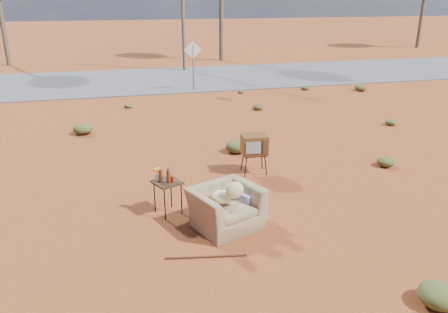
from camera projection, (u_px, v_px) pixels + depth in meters
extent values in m
plane|color=brown|center=(231.00, 221.00, 8.32)|extent=(140.00, 140.00, 0.00)
cube|color=#565659|center=(154.00, 80.00, 21.93)|extent=(140.00, 7.00, 0.04)
imported|color=olive|center=(226.00, 201.00, 7.97)|extent=(1.38, 1.15, 1.03)
ellipsoid|color=#D2CB80|center=(221.00, 197.00, 7.95)|extent=(0.37, 0.37, 0.22)
ellipsoid|color=#D2CB80|center=(235.00, 190.00, 7.75)|extent=(0.33, 0.16, 0.33)
cube|color=#202E96|center=(245.00, 202.00, 8.43)|extent=(0.74, 0.90, 0.60)
cube|color=black|center=(254.00, 154.00, 10.43)|extent=(0.56, 0.44, 0.03)
cylinder|color=black|center=(246.00, 167.00, 10.30)|extent=(0.03, 0.03, 0.48)
cylinder|color=black|center=(266.00, 166.00, 10.38)|extent=(0.03, 0.03, 0.48)
cylinder|color=black|center=(242.00, 161.00, 10.65)|extent=(0.03, 0.03, 0.48)
cylinder|color=black|center=(262.00, 160.00, 10.73)|extent=(0.03, 0.03, 0.48)
cube|color=brown|center=(254.00, 144.00, 10.34)|extent=(0.63, 0.50, 0.46)
cube|color=gray|center=(253.00, 148.00, 10.11)|extent=(0.36, 0.05, 0.29)
cube|color=#472D19|center=(265.00, 147.00, 10.15)|extent=(0.14, 0.03, 0.33)
cube|color=#3C2815|center=(167.00, 182.00, 8.41)|extent=(0.63, 0.63, 0.04)
cylinder|color=black|center=(165.00, 204.00, 8.28)|extent=(0.02, 0.02, 0.66)
cylinder|color=black|center=(181.00, 198.00, 8.50)|extent=(0.02, 0.02, 0.66)
cylinder|color=black|center=(155.00, 197.00, 8.56)|extent=(0.02, 0.02, 0.66)
cylinder|color=black|center=(171.00, 192.00, 8.78)|extent=(0.02, 0.02, 0.66)
cylinder|color=#481F0C|center=(161.00, 176.00, 8.33)|extent=(0.07, 0.07, 0.25)
cylinder|color=#481F0C|center=(168.00, 177.00, 8.30)|extent=(0.06, 0.06, 0.26)
cylinder|color=#2E5725|center=(169.00, 173.00, 8.49)|extent=(0.06, 0.06, 0.23)
cylinder|color=#B8180E|center=(172.00, 179.00, 8.35)|extent=(0.06, 0.06, 0.12)
cylinder|color=silver|center=(157.00, 178.00, 8.41)|extent=(0.08, 0.08, 0.13)
ellipsoid|color=yellow|center=(156.00, 170.00, 8.35)|extent=(0.15, 0.15, 0.11)
cylinder|color=#4C2514|center=(206.00, 257.00, 7.17)|extent=(1.33, 0.28, 0.04)
cylinder|color=brown|center=(193.00, 68.00, 19.21)|extent=(0.06, 0.06, 2.00)
cube|color=silver|center=(193.00, 50.00, 18.93)|extent=(0.78, 0.04, 0.78)
cylinder|color=brown|center=(1.00, 13.00, 25.40)|extent=(0.28, 0.28, 6.00)
cylinder|color=brown|center=(221.00, 4.00, 27.31)|extent=(0.28, 0.28, 7.00)
cylinder|color=brown|center=(423.00, 5.00, 34.04)|extent=(0.28, 0.28, 6.50)
ellipsoid|color=#454B21|center=(386.00, 162.00, 10.95)|extent=(0.44, 0.44, 0.24)
ellipsoid|color=#454B21|center=(83.00, 129.00, 13.47)|extent=(0.60, 0.60, 0.33)
ellipsoid|color=#454B21|center=(391.00, 122.00, 14.39)|extent=(0.36, 0.36, 0.20)
ellipsoid|color=#454B21|center=(258.00, 107.00, 16.28)|extent=(0.40, 0.40, 0.22)
ellipsoid|color=#454B21|center=(128.00, 106.00, 16.57)|extent=(0.30, 0.30, 0.17)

